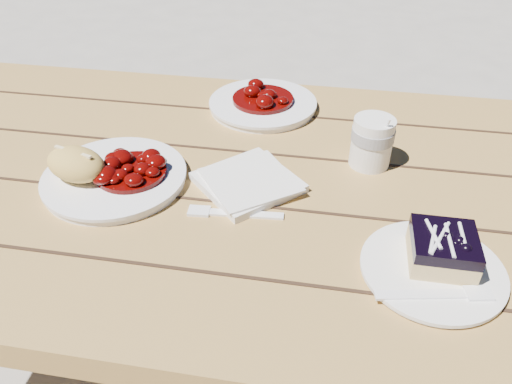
% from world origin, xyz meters
% --- Properties ---
extents(picnic_table, '(2.00, 1.55, 0.75)m').
position_xyz_m(picnic_table, '(0.00, -0.00, 0.59)').
color(picnic_table, olive).
rests_on(picnic_table, ground).
extents(main_plate, '(0.24, 0.24, 0.02)m').
position_xyz_m(main_plate, '(-0.29, -0.05, 0.76)').
color(main_plate, white).
rests_on(main_plate, picnic_table).
extents(goulash_stew, '(0.12, 0.12, 0.04)m').
position_xyz_m(goulash_stew, '(-0.26, -0.05, 0.79)').
color(goulash_stew, '#520502').
rests_on(goulash_stew, main_plate).
extents(bread_roll, '(0.13, 0.10, 0.06)m').
position_xyz_m(bread_roll, '(-0.35, -0.07, 0.79)').
color(bread_roll, '#D8B053').
rests_on(bread_roll, main_plate).
extents(dessert_plate, '(0.19, 0.19, 0.01)m').
position_xyz_m(dessert_plate, '(0.23, -0.19, 0.76)').
color(dessert_plate, white).
rests_on(dessert_plate, picnic_table).
extents(blueberry_cake, '(0.09, 0.09, 0.05)m').
position_xyz_m(blueberry_cake, '(0.24, -0.17, 0.78)').
color(blueberry_cake, '#D8BA75').
rests_on(blueberry_cake, dessert_plate).
extents(fork_dessert, '(0.16, 0.06, 0.00)m').
position_xyz_m(fork_dessert, '(0.21, -0.24, 0.76)').
color(fork_dessert, white).
rests_on(fork_dessert, dessert_plate).
extents(coffee_cup, '(0.07, 0.07, 0.09)m').
position_xyz_m(coffee_cup, '(0.14, 0.08, 0.80)').
color(coffee_cup, white).
rests_on(coffee_cup, picnic_table).
extents(napkin_stack, '(0.21, 0.21, 0.01)m').
position_xyz_m(napkin_stack, '(-0.06, -0.03, 0.76)').
color(napkin_stack, white).
rests_on(napkin_stack, picnic_table).
extents(fork_table, '(0.16, 0.04, 0.00)m').
position_xyz_m(fork_table, '(-0.05, -0.11, 0.75)').
color(fork_table, white).
rests_on(fork_table, picnic_table).
extents(second_plate, '(0.23, 0.23, 0.02)m').
position_xyz_m(second_plate, '(-0.08, 0.27, 0.76)').
color(second_plate, white).
rests_on(second_plate, picnic_table).
extents(second_stew, '(0.13, 0.13, 0.04)m').
position_xyz_m(second_stew, '(-0.08, 0.27, 0.79)').
color(second_stew, '#520502').
rests_on(second_stew, second_plate).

